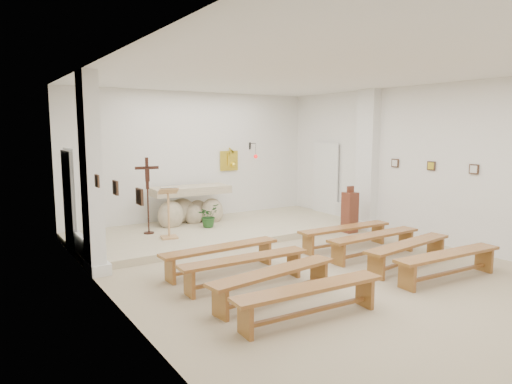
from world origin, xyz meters
TOP-DOWN VIEW (x-y plane):
  - ground at (0.00, 0.00)m, footprint 7.00×10.00m
  - wall_left at (-3.49, 0.00)m, footprint 0.02×10.00m
  - wall_right at (3.49, 0.00)m, footprint 0.02×10.00m
  - wall_back at (0.00, 4.99)m, footprint 7.00×0.02m
  - ceiling at (0.00, 0.00)m, footprint 7.00×10.00m
  - sanctuary_platform at (0.00, 3.50)m, footprint 6.98×3.00m
  - pilaster_left at (-3.37, 2.00)m, footprint 0.26×0.55m
  - pilaster_right at (3.37, 2.00)m, footprint 0.26×0.55m
  - gold_wall_relief at (1.05, 4.96)m, footprint 0.55×0.04m
  - sanctuary_lamp at (1.75, 4.71)m, footprint 0.11×0.36m
  - station_frame_left_front at (-3.47, -0.80)m, footprint 0.03×0.20m
  - station_frame_left_mid at (-3.47, 0.20)m, footprint 0.03×0.20m
  - station_frame_left_rear at (-3.47, 1.20)m, footprint 0.03×0.20m
  - station_frame_right_front at (3.47, -0.80)m, footprint 0.03×0.20m
  - station_frame_right_mid at (3.47, 0.20)m, footprint 0.03×0.20m
  - station_frame_right_rear at (3.47, 1.20)m, footprint 0.03×0.20m
  - radiator_left at (-3.43, 2.70)m, footprint 0.10×0.85m
  - radiator_right at (3.43, 2.70)m, footprint 0.10×0.85m
  - altar at (-0.43, 4.40)m, footprint 2.02×0.91m
  - lectern at (-1.52, 3.12)m, footprint 0.47×0.42m
  - crucifix_stand at (-1.73, 3.81)m, footprint 0.53×0.23m
  - potted_plant at (-0.27, 3.69)m, footprint 0.67×0.64m
  - donation_pedestal at (2.69, 1.87)m, footprint 0.31×0.31m
  - bench_left_front at (-1.50, 0.80)m, footprint 2.25×0.42m
  - bench_right_front at (1.50, 0.80)m, footprint 2.26×0.45m
  - bench_left_second at (-1.50, -0.01)m, footprint 2.25×0.44m
  - bench_right_second at (1.50, -0.01)m, footprint 2.25×0.39m
  - bench_left_third at (-1.50, -0.83)m, footprint 2.27×0.62m
  - bench_right_third at (1.50, -0.83)m, footprint 2.27×0.62m
  - bench_left_fourth at (-1.50, -1.65)m, footprint 2.26×0.49m
  - bench_right_fourth at (1.50, -1.65)m, footprint 2.26×0.50m

SIDE VIEW (x-z plane):
  - ground at x=0.00m, z-range 0.00..0.00m
  - sanctuary_platform at x=0.00m, z-range 0.00..0.15m
  - radiator_left at x=-3.43m, z-range 0.01..0.53m
  - radiator_right at x=3.43m, z-range 0.01..0.53m
  - bench_left_front at x=-1.50m, z-range 0.12..0.59m
  - bench_right_front at x=1.50m, z-range 0.12..0.59m
  - bench_left_second at x=-1.50m, z-range 0.12..0.59m
  - bench_right_second at x=1.50m, z-range 0.12..0.59m
  - bench_left_third at x=-1.50m, z-range 0.12..0.59m
  - bench_right_third at x=1.50m, z-range 0.12..0.59m
  - bench_left_fourth at x=-1.50m, z-range 0.12..0.59m
  - bench_right_fourth at x=1.50m, z-range 0.12..0.59m
  - potted_plant at x=-0.27m, z-range 0.15..0.72m
  - donation_pedestal at x=2.69m, z-range -0.07..1.08m
  - altar at x=-0.43m, z-range 0.03..1.06m
  - lectern at x=-1.52m, z-range 0.14..1.30m
  - crucifix_stand at x=-1.73m, z-range 0.29..2.03m
  - gold_wall_relief at x=1.05m, z-range 1.38..1.92m
  - station_frame_left_front at x=-3.47m, z-range 1.62..1.82m
  - station_frame_left_mid at x=-3.47m, z-range 1.62..1.82m
  - station_frame_left_rear at x=-3.47m, z-range 1.62..1.82m
  - station_frame_right_front at x=3.47m, z-range 1.62..1.82m
  - station_frame_right_mid at x=3.47m, z-range 1.62..1.82m
  - station_frame_right_rear at x=3.47m, z-range 1.62..1.82m
  - wall_left at x=-3.49m, z-range 0.00..3.50m
  - wall_right at x=3.49m, z-range 0.00..3.50m
  - wall_back at x=0.00m, z-range 0.00..3.50m
  - pilaster_left at x=-3.37m, z-range 0.00..3.50m
  - pilaster_right at x=3.37m, z-range 0.00..3.50m
  - sanctuary_lamp at x=1.75m, z-range 1.59..2.03m
  - ceiling at x=0.00m, z-range 3.48..3.50m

